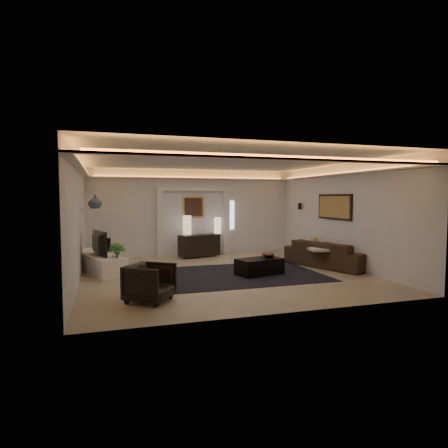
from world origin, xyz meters
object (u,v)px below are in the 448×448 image
object	(u,v)px
sofa	(328,254)
armchair	(150,283)
console	(199,245)
coffee_table	(259,267)

from	to	relation	value
sofa	armchair	bearing A→B (deg)	91.92
sofa	armchair	xyz separation A→B (m)	(-5.26, -2.15, -0.00)
armchair	sofa	bearing A→B (deg)	-31.76
console	sofa	bearing A→B (deg)	-59.68
console	coffee_table	bearing A→B (deg)	-94.01
coffee_table	armchair	distance (m)	3.41
console	sofa	world-z (taller)	console
console	armchair	xyz separation A→B (m)	(-2.18, -4.95, -0.04)
armchair	console	bearing A→B (deg)	12.30
coffee_table	armchair	world-z (taller)	armchair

